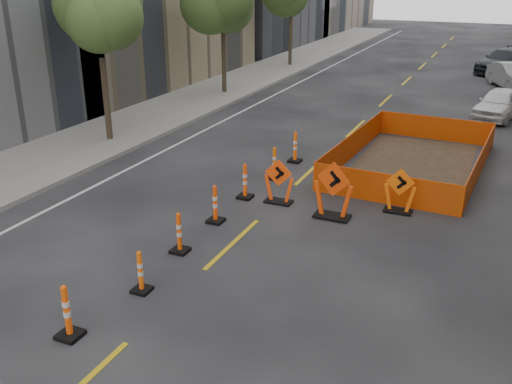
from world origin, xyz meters
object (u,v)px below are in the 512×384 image
at_px(channelizer_5, 215,204).
at_px(chevron_sign_right, 400,191).
at_px(channelizer_8, 295,147).
at_px(channelizer_3, 140,272).
at_px(channelizer_4, 179,233).
at_px(chevron_sign_center, 333,190).
at_px(chevron_sign_left, 279,181).
at_px(parked_car_far, 504,61).
at_px(channelizer_2, 67,312).
at_px(channelizer_6, 245,181).
at_px(parked_car_near, 499,103).
at_px(channelizer_7, 274,163).

bearing_deg(channelizer_5, chevron_sign_right, 31.61).
bearing_deg(channelizer_8, channelizer_3, -89.73).
bearing_deg(channelizer_4, channelizer_5, 90.67).
relative_size(channelizer_5, chevron_sign_center, 0.65).
bearing_deg(chevron_sign_right, chevron_sign_left, -177.69).
relative_size(chevron_sign_center, parked_car_far, 0.32).
height_order(channelizer_2, channelizer_8, channelizer_8).
distance_m(chevron_sign_left, chevron_sign_center, 1.82).
xyz_separation_m(chevron_sign_center, parked_car_far, (3.41, 26.84, -0.07)).
xyz_separation_m(chevron_sign_center, chevron_sign_right, (1.60, 1.14, -0.17)).
distance_m(channelizer_6, parked_car_far, 27.24).
height_order(channelizer_2, channelizer_3, channelizer_2).
bearing_deg(channelizer_3, channelizer_5, 93.29).
bearing_deg(channelizer_6, channelizer_2, -90.61).
distance_m(channelizer_6, chevron_sign_center, 2.85).
height_order(channelizer_3, parked_car_near, parked_car_near).
relative_size(channelizer_3, channelizer_5, 0.90).
bearing_deg(channelizer_4, chevron_sign_left, 75.17).
bearing_deg(parked_car_near, chevron_sign_center, -91.05).
bearing_deg(parked_car_far, channelizer_2, -79.37).
bearing_deg(parked_car_near, channelizer_3, -94.26).
xyz_separation_m(channelizer_4, channelizer_6, (-0.02, 3.81, 0.02)).
distance_m(channelizer_6, chevron_sign_left, 1.07).
distance_m(channelizer_2, channelizer_4, 3.81).
xyz_separation_m(channelizer_3, channelizer_7, (-0.06, 7.63, 0.06)).
bearing_deg(chevron_sign_left, channelizer_5, -123.80).
bearing_deg(channelizer_8, channelizer_2, -91.29).
bearing_deg(channelizer_2, parked_car_far, 79.52).
height_order(channelizer_5, chevron_sign_left, chevron_sign_left).
distance_m(channelizer_8, parked_car_far, 23.50).
distance_m(channelizer_3, chevron_sign_right, 7.77).
distance_m(chevron_sign_left, parked_car_far, 26.94).
bearing_deg(chevron_sign_left, channelizer_6, 178.51).
distance_m(channelizer_3, channelizer_6, 5.72).
xyz_separation_m(channelizer_6, chevron_sign_right, (4.42, 0.81, 0.11)).
relative_size(channelizer_7, chevron_sign_right, 0.82).
height_order(channelizer_2, channelizer_4, channelizer_2).
bearing_deg(parked_car_far, chevron_sign_right, -72.93).
xyz_separation_m(channelizer_2, chevron_sign_left, (1.14, 7.71, 0.12)).
relative_size(channelizer_8, parked_car_far, 0.21).
bearing_deg(channelizer_6, parked_car_far, 76.77).
relative_size(chevron_sign_left, chevron_sign_right, 1.02).
bearing_deg(channelizer_4, chevron_sign_right, 46.46).
xyz_separation_m(channelizer_7, channelizer_8, (0.01, 1.91, 0.02)).
height_order(channelizer_8, parked_car_near, parked_car_near).
bearing_deg(channelizer_5, chevron_sign_center, 29.32).
distance_m(channelizer_7, chevron_sign_right, 4.39).
height_order(channelizer_6, chevron_sign_left, chevron_sign_left).
relative_size(channelizer_6, chevron_sign_right, 0.83).
relative_size(channelizer_4, channelizer_8, 0.94).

